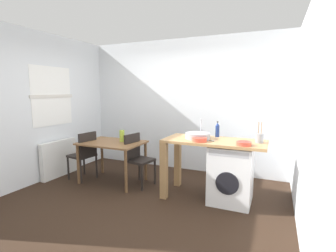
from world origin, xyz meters
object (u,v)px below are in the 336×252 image
object	(u,v)px
washing_machine	(231,174)
colander	(244,143)
chair_person_seat	(84,153)
bottle_tall_green	(217,130)
dining_table	(112,147)
utensil_crock	(259,138)
vase	(122,136)
mixing_bowl	(199,139)
chair_opposite	(137,156)

from	to	relation	value
washing_machine	colander	xyz separation A→B (m)	(0.19, -0.22, 0.52)
chair_person_seat	bottle_tall_green	distance (m)	2.47
dining_table	chair_person_seat	world-z (taller)	chair_person_seat
dining_table	utensil_crock	world-z (taller)	utensil_crock
washing_machine	vase	size ratio (longest dim) A/B	4.11
washing_machine	mixing_bowl	distance (m)	0.71
vase	chair_opposite	bearing A→B (deg)	-6.45
dining_table	vase	distance (m)	0.27
chair_opposite	utensil_crock	xyz separation A→B (m)	(2.00, 0.01, 0.48)
chair_opposite	washing_machine	xyz separation A→B (m)	(1.63, -0.05, -0.08)
dining_table	colander	xyz separation A→B (m)	(2.30, -0.20, 0.31)
utensil_crock	dining_table	bearing A→B (deg)	-178.40
chair_opposite	bottle_tall_green	xyz separation A→B (m)	(1.36, 0.23, 0.53)
dining_table	utensil_crock	xyz separation A→B (m)	(2.48, 0.07, 0.35)
dining_table	vase	bearing A→B (deg)	33.69
chair_opposite	utensil_crock	bearing A→B (deg)	100.30
mixing_bowl	colander	world-z (taller)	mixing_bowl
chair_person_seat	utensil_crock	xyz separation A→B (m)	(3.03, 0.18, 0.48)
dining_table	bottle_tall_green	bearing A→B (deg)	8.96
chair_person_seat	washing_machine	size ratio (longest dim) A/B	1.05
dining_table	chair_opposite	bearing A→B (deg)	7.54
bottle_tall_green	colander	xyz separation A→B (m)	(0.47, -0.49, -0.08)
washing_machine	bottle_tall_green	xyz separation A→B (m)	(-0.28, 0.27, 0.60)
washing_machine	utensil_crock	bearing A→B (deg)	8.10
vase	chair_person_seat	bearing A→B (deg)	-163.09
dining_table	bottle_tall_green	world-z (taller)	bottle_tall_green
mixing_bowl	chair_opposite	bearing A→B (deg)	168.51
utensil_crock	vase	distance (m)	2.33
washing_machine	utensil_crock	distance (m)	0.67
dining_table	bottle_tall_green	xyz separation A→B (m)	(1.83, 0.29, 0.39)
mixing_bowl	utensil_crock	bearing A→B (deg)	17.30
dining_table	chair_person_seat	size ratio (longest dim) A/B	1.22
washing_machine	vase	bearing A→B (deg)	177.58
washing_machine	utensil_crock	xyz separation A→B (m)	(0.37, 0.05, 0.56)
chair_person_seat	vase	size ratio (longest dim) A/B	4.30
chair_person_seat	colander	distance (m)	2.88
utensil_crock	vase	xyz separation A→B (m)	(-2.33, 0.03, -0.15)
chair_opposite	washing_machine	size ratio (longest dim) A/B	1.05
mixing_bowl	bottle_tall_green	bearing A→B (deg)	71.60
bottle_tall_green	utensil_crock	distance (m)	0.68
dining_table	chair_opposite	xyz separation A→B (m)	(0.48, 0.06, -0.14)
chair_person_seat	vase	bearing A→B (deg)	-64.02
chair_person_seat	dining_table	bearing A→B (deg)	-69.37
bottle_tall_green	washing_machine	bearing A→B (deg)	-44.30
washing_machine	bottle_tall_green	size ratio (longest dim) A/B	3.42
bottle_tall_green	vase	distance (m)	1.70
chair_person_seat	vase	distance (m)	0.80
vase	colander	bearing A→B (deg)	-7.97
washing_machine	mixing_bowl	bearing A→B (deg)	-155.57
chair_opposite	mixing_bowl	size ratio (longest dim) A/B	4.20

